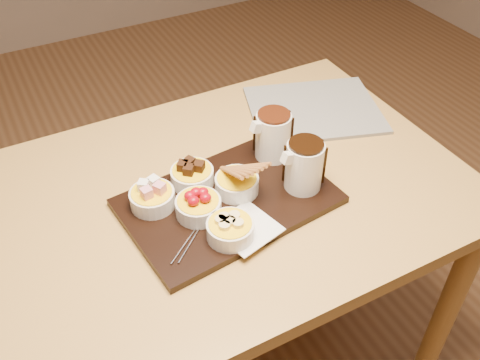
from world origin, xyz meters
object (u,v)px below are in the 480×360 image
pitcher_dark_chocolate (304,166)px  pitcher_milk_chocolate (273,136)px  bowl_strawberries (198,207)px  serving_board (228,201)px  dining_table (214,221)px  newspaper (314,110)px

pitcher_dark_chocolate → pitcher_milk_chocolate: 0.13m
bowl_strawberries → pitcher_dark_chocolate: pitcher_dark_chocolate is taller
serving_board → pitcher_dark_chocolate: pitcher_dark_chocolate is taller
dining_table → serving_board: serving_board is taller
dining_table → newspaper: bearing=23.0°
pitcher_milk_chocolate → newspaper: pitcher_milk_chocolate is taller
pitcher_milk_chocolate → newspaper: bearing=25.7°
bowl_strawberries → serving_board: bearing=9.7°
pitcher_milk_chocolate → newspaper: 0.26m
pitcher_milk_chocolate → newspaper: size_ratio=0.33×
serving_board → newspaper: bearing=24.0°
serving_board → pitcher_dark_chocolate: (0.17, -0.04, 0.07)m
serving_board → pitcher_milk_chocolate: bearing=21.8°
bowl_strawberries → dining_table: bearing=45.9°
serving_board → bowl_strawberries: bearing=-176.4°
serving_board → bowl_strawberries: 0.08m
dining_table → pitcher_milk_chocolate: bearing=10.6°
dining_table → pitcher_dark_chocolate: (0.18, -0.10, 0.18)m
bowl_strawberries → pitcher_milk_chocolate: bearing=22.5°
newspaper → dining_table: bearing=-138.8°
dining_table → newspaper: (0.40, 0.17, 0.10)m
serving_board → pitcher_milk_chocolate: 0.20m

